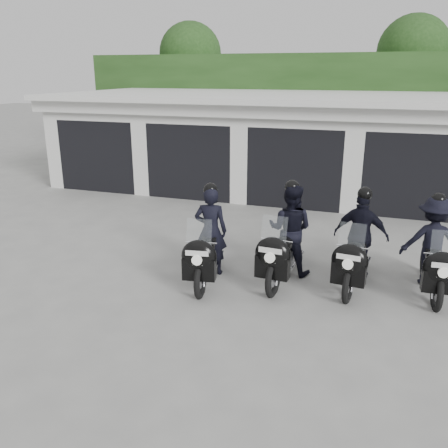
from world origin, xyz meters
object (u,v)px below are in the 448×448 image
(police_bike_d, at_px, (433,248))
(police_bike_a, at_px, (208,242))
(police_bike_b, at_px, (287,237))
(police_bike_c, at_px, (359,243))

(police_bike_d, bearing_deg, police_bike_a, -170.93)
(police_bike_a, xyz_separation_m, police_bike_b, (1.33, 0.58, 0.07))
(police_bike_a, bearing_deg, police_bike_c, 6.24)
(police_bike_c, distance_m, police_bike_d, 1.24)
(police_bike_b, bearing_deg, police_bike_c, 10.75)
(police_bike_c, bearing_deg, police_bike_d, 13.61)
(police_bike_b, distance_m, police_bike_c, 1.27)
(police_bike_b, xyz_separation_m, police_bike_c, (1.26, 0.15, -0.02))
(police_bike_a, bearing_deg, police_bike_d, 3.68)
(police_bike_b, relative_size, police_bike_d, 1.06)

